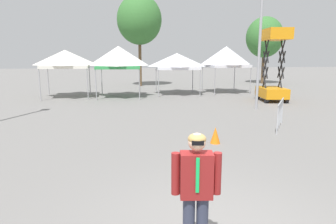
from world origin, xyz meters
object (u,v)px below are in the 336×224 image
Objects in this scene: canopy_tent_right_of_center at (119,57)px; person_foreground at (196,188)px; canopy_tent_behind_left at (65,59)px; scissor_lift at (272,80)px; canopy_tent_far_right at (226,57)px; canopy_tent_left_of_center at (177,61)px; light_pole_near_lift at (261,19)px; crowd_barrier_mid_lot at (280,109)px; traffic_cone_lot_center at (215,135)px; tree_behind_tents_right at (139,20)px; tree_behind_tents_left at (265,37)px.

canopy_tent_right_of_center is 1.93× the size of person_foreground.
canopy_tent_behind_left reaches higher than person_foreground.
scissor_lift reaches higher than canopy_tent_behind_left.
canopy_tent_behind_left is at bearing -175.76° from canopy_tent_far_right.
canopy_tent_far_right is at bearing 5.92° from canopy_tent_left_of_center.
light_pole_near_lift is (7.23, -5.84, 1.89)m from canopy_tent_right_of_center.
scissor_lift is at bearing 64.51° from crowd_barrier_mid_lot.
scissor_lift is at bearing -73.78° from canopy_tent_far_right.
scissor_lift is at bearing -16.47° from canopy_tent_behind_left.
traffic_cone_lot_center is at bearing -61.29° from canopy_tent_behind_left.
canopy_tent_behind_left is 1.80× the size of person_foreground.
person_foreground is at bearing -91.70° from tree_behind_tents_right.
person_foreground is (-8.27, -13.59, -0.27)m from scissor_lift.
tree_behind_tents_right is (-7.54, 10.94, 4.74)m from scissor_lift.
tree_behind_tents_right is at bearing 76.14° from canopy_tent_right_of_center.
person_foreground is at bearing -126.46° from crowd_barrier_mid_lot.
canopy_tent_right_of_center reaches higher than crowd_barrier_mid_lot.
crowd_barrier_mid_lot is at bearing -99.24° from canopy_tent_far_right.
scissor_lift is at bearing -55.44° from tree_behind_tents_right.
tree_behind_tents_left reaches higher than crowd_barrier_mid_lot.
light_pole_near_lift reaches higher than traffic_cone_lot_center.
light_pole_near_lift is 1.20× the size of tree_behind_tents_left.
tree_behind_tents_left is at bearing 3.33° from tree_behind_tents_right.
tree_behind_tents_left is at bearing 66.34° from scissor_lift.
canopy_tent_far_right is at bearing 106.22° from scissor_lift.
canopy_tent_right_of_center is 8.17m from canopy_tent_far_right.
tree_behind_tents_left reaches higher than canopy_tent_right_of_center.
tree_behind_tents_left reaches higher than canopy_tent_behind_left.
canopy_tent_right_of_center reaches higher than person_foreground.
person_foreground is 0.21× the size of tree_behind_tents_right.
tree_behind_tents_right reaches higher than canopy_tent_far_right.
traffic_cone_lot_center is at bearing -119.71° from tree_behind_tents_left.
person_foreground is at bearing -110.47° from traffic_cone_lot_center.
person_foreground is 13.11m from light_pole_near_lift.
person_foreground reaches higher than crowd_barrier_mid_lot.
tree_behind_tents_left reaches higher than scissor_lift.
canopy_tent_right_of_center reaches higher than canopy_tent_behind_left.
canopy_tent_right_of_center is at bearing -103.86° from tree_behind_tents_right.
person_foreground is 3.38× the size of traffic_cone_lot_center.
canopy_tent_left_of_center is at bearing 3.40° from canopy_tent_behind_left.
light_pole_near_lift is 15.27× the size of traffic_cone_lot_center.
canopy_tent_right_of_center is 0.43× the size of light_pole_near_lift.
tree_behind_tents_left reaches higher than canopy_tent_far_right.
scissor_lift is 8.32× the size of traffic_cone_lot_center.
canopy_tent_right_of_center is at bearing -166.79° from canopy_tent_left_of_center.
tree_behind_tents_left is at bearing 35.48° from canopy_tent_left_of_center.
canopy_tent_far_right reaches higher than canopy_tent_right_of_center.
tree_behind_tents_left is 20.63m from crowd_barrier_mid_lot.
light_pole_near_lift is at bearing -65.90° from canopy_tent_left_of_center.
canopy_tent_left_of_center is at bearing 140.66° from scissor_lift.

